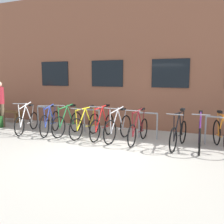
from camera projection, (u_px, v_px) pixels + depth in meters
ground_plane at (101, 153)px, 6.43m from camera, size 42.00×42.00×0.00m
storefront_building at (154, 63)px, 11.60m from camera, size 28.00×5.73×5.20m
bike_rack at (119, 120)px, 8.19m from camera, size 6.63×0.05×0.85m
bicycle_red at (103, 126)px, 7.92m from camera, size 0.44×1.78×1.10m
bicycle_green at (68, 123)px, 8.40m from camera, size 0.44×1.75×1.08m
bicycle_maroon at (138, 130)px, 7.40m from camera, size 0.44×1.71×1.06m
bicycle_blue at (50, 122)px, 8.50m from camera, size 0.56×1.70×1.06m
bicycle_white at (27, 122)px, 8.77m from camera, size 0.56×1.69×1.10m
bicycle_black at (179, 134)px, 6.87m from camera, size 0.44×1.73×1.08m
bicycle_orange at (222, 135)px, 6.62m from camera, size 0.57×1.79×1.04m
bicycle_silver at (118, 128)px, 7.63m from camera, size 0.44×1.73×1.08m
bicycle_purple at (200, 135)px, 6.68m from camera, size 0.44×1.74×1.05m
bicycle_yellow at (86, 125)px, 8.11m from camera, size 0.44×1.77×1.01m
wooden_bench at (5, 113)px, 10.86m from camera, size 1.85×0.40×0.48m
person_by_bench at (0, 101)px, 9.58m from camera, size 0.36×0.32×1.78m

